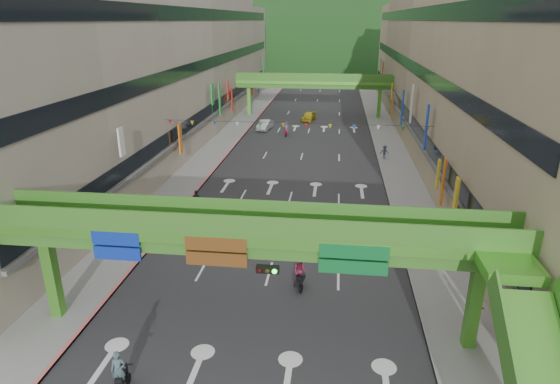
{
  "coord_description": "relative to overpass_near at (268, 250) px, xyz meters",
  "views": [
    {
      "loc": [
        3.92,
        -14.5,
        15.62
      ],
      "look_at": [
        0.0,
        18.0,
        3.5
      ],
      "focal_mm": 30.0,
      "sensor_mm": 36.0,
      "label": 1
    }
  ],
  "objects": [
    {
      "name": "parked_scooter_row",
      "position": [
        7.87,
        12.95,
        -4.68
      ],
      "size": [
        1.6,
        7.15,
        1.08
      ],
      "color": "black",
      "rests_on": "ground"
    },
    {
      "name": "bunting_string",
      "position": [
        -0.93,
        24.62,
        0.75
      ],
      "size": [
        26.0,
        0.36,
        0.47
      ],
      "color": "black",
      "rests_on": "ground"
    },
    {
      "name": "pedestrian_dark",
      "position": [
        9.45,
        9.56,
        -4.42
      ],
      "size": [
        0.99,
        0.66,
        1.57
      ],
      "primitive_type": "imported",
      "rotation": [
        0.0,
        0.0,
        -0.33
      ],
      "color": "#21242A",
      "rests_on": "ground"
    },
    {
      "name": "building_row_left",
      "position": [
        -19.86,
        44.62,
        4.25
      ],
      "size": [
        12.8,
        95.0,
        19.0
      ],
      "color": "#9E937F",
      "rests_on": "ground"
    },
    {
      "name": "scooter_rider_far",
      "position": [
        -3.93,
        44.92,
        -4.18
      ],
      "size": [
        0.83,
        1.6,
        2.04
      ],
      "color": "#6D0013",
      "rests_on": "ground"
    },
    {
      "name": "car_silver",
      "position": [
        -7.52,
        48.52,
        -4.47
      ],
      "size": [
        2.21,
        4.65,
        1.47
      ],
      "primitive_type": "imported",
      "rotation": [
        0.0,
        0.0,
        -0.15
      ],
      "color": "#B4B6BD",
      "rests_on": "ground"
    },
    {
      "name": "scooter_rider_mid",
      "position": [
        1.19,
        5.16,
        -4.16
      ],
      "size": [
        0.94,
        1.58,
        2.02
      ],
      "color": "black",
      "rests_on": "ground"
    },
    {
      "name": "building_row_right",
      "position": [
        18.0,
        44.62,
        4.25
      ],
      "size": [
        12.8,
        95.0,
        19.0
      ],
      "color": "gray",
      "rests_on": "ground"
    },
    {
      "name": "scooter_rider_left",
      "position": [
        -8.39,
        15.69,
        -4.09
      ],
      "size": [
        1.15,
        1.59,
        2.19
      ],
      "color": "gray",
      "rests_on": "ground"
    },
    {
      "name": "overpass_near",
      "position": [
        0.0,
        0.0,
        0.0
      ],
      "size": [
        28.0,
        12.27,
        7.1
      ],
      "color": "#4C9E2D",
      "rests_on": "ground"
    },
    {
      "name": "pedestrian_blue",
      "position": [
        8.87,
        34.62,
        -4.44
      ],
      "size": [
        0.77,
        0.55,
        1.53
      ],
      "primitive_type": "imported",
      "rotation": [
        0.0,
        0.0,
        3.01
      ],
      "color": "#2A374F",
      "rests_on": "ground"
    },
    {
      "name": "sidewalk_right",
      "position": [
        10.07,
        44.62,
        -5.13
      ],
      "size": [
        4.0,
        140.0,
        0.15
      ],
      "primitive_type": "cube",
      "color": "gray",
      "rests_on": "ground"
    },
    {
      "name": "curb_left",
      "position": [
        -10.03,
        44.62,
        -5.12
      ],
      "size": [
        0.2,
        140.0,
        0.18
      ],
      "primitive_type": "cube",
      "color": "#CC5959",
      "rests_on": "ground"
    },
    {
      "name": "hill_left",
      "position": [
        -15.93,
        154.62,
        -5.21
      ],
      "size": [
        168.0,
        140.0,
        112.0
      ],
      "primitive_type": "ellipsoid",
      "color": "#1C4419",
      "rests_on": "ground"
    },
    {
      "name": "sidewalk_left",
      "position": [
        -11.93,
        44.62,
        -5.13
      ],
      "size": [
        4.0,
        140.0,
        0.15
      ],
      "primitive_type": "cube",
      "color": "gray",
      "rests_on": "ground"
    },
    {
      "name": "hill_right",
      "position": [
        24.07,
        174.62,
        -5.21
      ],
      "size": [
        208.0,
        176.0,
        128.0
      ],
      "primitive_type": "ellipsoid",
      "color": "#1C4419",
      "rests_on": "ground"
    },
    {
      "name": "car_yellow",
      "position": [
        -1.42,
        55.97,
        -4.45
      ],
      "size": [
        2.51,
        4.68,
        1.51
      ],
      "primitive_type": "imported",
      "rotation": [
        0.0,
        0.0,
        -0.17
      ],
      "color": "gold",
      "rests_on": "ground"
    },
    {
      "name": "curb_right",
      "position": [
        8.17,
        44.62,
        -5.12
      ],
      "size": [
        0.2,
        140.0,
        0.18
      ],
      "primitive_type": "cube",
      "color": "gray",
      "rests_on": "ground"
    },
    {
      "name": "road_slab",
      "position": [
        -0.93,
        44.62,
        -5.2
      ],
      "size": [
        18.0,
        140.0,
        0.02
      ],
      "primitive_type": "cube",
      "color": "#28282B",
      "rests_on": "ground"
    },
    {
      "name": "pedestrian_red",
      "position": [
        11.02,
        2.62,
        -4.46
      ],
      "size": [
        0.9,
        0.83,
        1.5
      ],
      "primitive_type": "imported",
      "rotation": [
        0.0,
        0.0,
        0.46
      ],
      "color": "#B10306",
      "rests_on": "ground"
    },
    {
      "name": "scooter_rider_near",
      "position": [
        -6.02,
        -4.38,
        -4.21
      ],
      "size": [
        0.74,
        1.59,
        2.12
      ],
      "color": "black",
      "rests_on": "ground"
    },
    {
      "name": "overpass_far",
      "position": [
        -0.93,
        59.62,
        0.2
      ],
      "size": [
        28.0,
        2.2,
        7.1
      ],
      "color": "#4C9E2D",
      "rests_on": "ground"
    }
  ]
}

